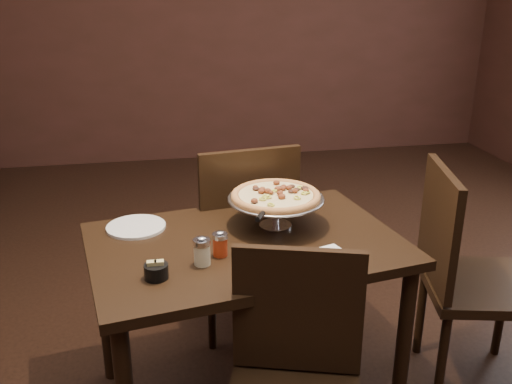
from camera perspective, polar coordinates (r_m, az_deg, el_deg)
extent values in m
cube|color=black|center=(5.51, -6.92, 17.51)|extent=(6.00, 0.02, 2.80)
cube|color=black|center=(2.22, -1.03, -5.36)|extent=(1.29, 0.97, 0.04)
cylinder|color=black|center=(2.36, 14.53, -14.68)|extent=(0.06, 0.06, 0.70)
cylinder|color=black|center=(2.60, -14.87, -11.23)|extent=(0.06, 0.06, 0.70)
cylinder|color=black|center=(2.85, 7.02, -7.61)|extent=(0.06, 0.06, 0.70)
cylinder|color=silver|center=(2.33, 1.95, -3.34)|extent=(0.13, 0.13, 0.01)
cylinder|color=silver|center=(2.31, 1.97, -2.07)|extent=(0.03, 0.03, 0.10)
cylinder|color=silver|center=(2.29, 1.98, -0.80)|extent=(0.10, 0.10, 0.01)
cylinder|color=#949398|center=(2.29, 1.99, -0.67)|extent=(0.38, 0.38, 0.01)
torus|color=#949398|center=(2.29, 1.99, -0.65)|extent=(0.39, 0.39, 0.01)
cylinder|color=#A36531|center=(2.29, 1.99, -0.47)|extent=(0.35, 0.35, 0.01)
torus|color=#A36531|center=(2.28, 1.99, -0.38)|extent=(0.36, 0.36, 0.03)
cylinder|color=tan|center=(2.28, 1.99, -0.27)|extent=(0.30, 0.30, 0.01)
cylinder|color=beige|center=(2.03, -5.41, -6.22)|extent=(0.06, 0.06, 0.08)
cylinder|color=silver|center=(2.01, -5.46, -5.00)|extent=(0.06, 0.06, 0.02)
ellipsoid|color=silver|center=(2.00, -5.47, -4.59)|extent=(0.03, 0.03, 0.01)
cylinder|color=#99250D|center=(2.09, -3.60, -5.49)|extent=(0.05, 0.05, 0.07)
cylinder|color=silver|center=(2.07, -3.63, -4.40)|extent=(0.06, 0.06, 0.02)
ellipsoid|color=silver|center=(2.06, -3.64, -4.05)|extent=(0.03, 0.03, 0.01)
cylinder|color=black|center=(1.97, -9.94, -7.81)|extent=(0.08, 0.08, 0.05)
cube|color=tan|center=(1.96, -10.37, -7.55)|extent=(0.03, 0.02, 0.05)
cube|color=tan|center=(1.96, -9.64, -7.50)|extent=(0.03, 0.02, 0.05)
cube|color=white|center=(2.07, 7.30, -6.62)|extent=(0.20, 0.20, 0.02)
cylinder|color=silver|center=(2.36, -11.90, -3.43)|extent=(0.24, 0.24, 0.01)
cylinder|color=silver|center=(2.00, 5.96, -7.73)|extent=(0.27, 0.27, 0.01)
cone|color=silver|center=(2.13, 0.66, -2.24)|extent=(0.17, 0.17, 0.00)
cylinder|color=black|center=(2.12, 0.67, -2.16)|extent=(0.08, 0.13, 0.02)
cube|color=black|center=(2.85, -1.86, -4.65)|extent=(0.52, 0.52, 0.04)
cube|color=black|center=(2.55, -0.58, -0.97)|extent=(0.46, 0.09, 0.48)
cylinder|color=black|center=(3.17, 0.49, -6.87)|extent=(0.04, 0.04, 0.45)
cylinder|color=black|center=(3.08, -6.18, -7.84)|extent=(0.04, 0.04, 0.45)
cylinder|color=black|center=(2.86, 2.95, -10.16)|extent=(0.04, 0.04, 0.45)
cylinder|color=black|center=(2.77, -4.46, -11.39)|extent=(0.04, 0.04, 0.45)
cube|color=black|center=(1.88, 4.20, -11.72)|extent=(0.41, 0.16, 0.44)
cube|color=black|center=(2.62, 21.61, -8.72)|extent=(0.55, 0.55, 0.04)
cube|color=black|center=(2.44, 17.84, -3.26)|extent=(0.14, 0.45, 0.48)
cylinder|color=black|center=(2.95, 23.32, -11.02)|extent=(0.04, 0.04, 0.45)
cylinder|color=black|center=(2.54, 18.10, -15.73)|extent=(0.04, 0.04, 0.45)
cylinder|color=black|center=(2.84, 16.18, -11.35)|extent=(0.04, 0.04, 0.45)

